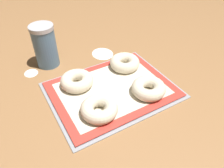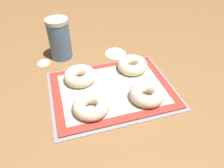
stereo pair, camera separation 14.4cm
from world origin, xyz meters
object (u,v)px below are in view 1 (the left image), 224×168
object	(u,v)px
bagel_back_right	(125,63)
flour_canister	(45,46)
bagel_front_left	(99,109)
bagel_front_right	(149,88)
bagel_back_left	(77,81)
baking_tray	(112,90)

from	to	relation	value
bagel_back_right	flour_canister	bearing A→B (deg)	143.29
bagel_front_left	bagel_back_right	size ratio (longest dim) A/B	1.00
flour_canister	bagel_front_right	bearing A→B (deg)	-56.19
bagel_front_left	bagel_front_right	bearing A→B (deg)	-0.05
bagel_front_right	flour_canister	world-z (taller)	flour_canister
bagel_front_left	bagel_front_right	xyz separation A→B (m)	(0.20, -0.00, 0.00)
bagel_back_left	baking_tray	bearing A→B (deg)	-38.09
bagel_front_right	baking_tray	bearing A→B (deg)	139.67
bagel_front_left	flour_canister	distance (m)	0.39
baking_tray	bagel_back_left	distance (m)	0.14
bagel_back_right	flour_canister	world-z (taller)	flour_canister
bagel_front_right	bagel_back_left	xyz separation A→B (m)	(-0.21, 0.17, 0.00)
bagel_front_left	bagel_back_right	world-z (taller)	same
bagel_back_left	bagel_back_right	world-z (taller)	same
baking_tray	bagel_back_left	world-z (taller)	bagel_back_left
bagel_back_right	flour_canister	size ratio (longest dim) A/B	0.69
bagel_front_right	bagel_back_left	size ratio (longest dim) A/B	1.00
bagel_back_left	bagel_back_right	bearing A→B (deg)	2.78
bagel_back_left	flour_canister	world-z (taller)	flour_canister
bagel_front_left	flour_canister	xyz separation A→B (m)	(-0.05, 0.38, 0.06)
bagel_back_left	flour_canister	xyz separation A→B (m)	(-0.05, 0.21, 0.06)
bagel_back_right	bagel_back_left	bearing A→B (deg)	-177.22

